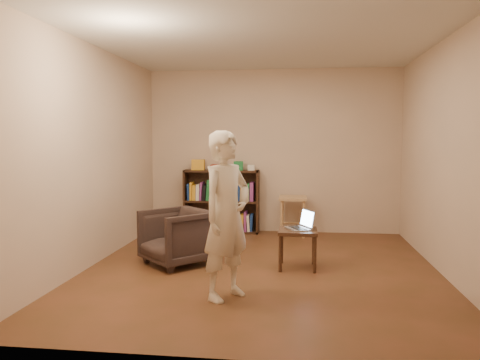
# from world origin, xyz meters

# --- Properties ---
(floor) EXTENTS (4.50, 4.50, 0.00)m
(floor) POSITION_xyz_m (0.00, 0.00, 0.00)
(floor) COLOR #483017
(floor) RESTS_ON ground
(ceiling) EXTENTS (4.50, 4.50, 0.00)m
(ceiling) POSITION_xyz_m (0.00, 0.00, 2.60)
(ceiling) COLOR silver
(ceiling) RESTS_ON wall_back
(wall_back) EXTENTS (4.00, 0.00, 4.00)m
(wall_back) POSITION_xyz_m (0.00, 2.25, 1.30)
(wall_back) COLOR #BBA38D
(wall_back) RESTS_ON floor
(wall_left) EXTENTS (0.00, 4.50, 4.50)m
(wall_left) POSITION_xyz_m (-2.00, 0.00, 1.30)
(wall_left) COLOR #BBA38D
(wall_left) RESTS_ON floor
(wall_right) EXTENTS (0.00, 4.50, 4.50)m
(wall_right) POSITION_xyz_m (2.00, 0.00, 1.30)
(wall_right) COLOR #BBA38D
(wall_right) RESTS_ON floor
(bookshelf) EXTENTS (1.20, 0.30, 1.00)m
(bookshelf) POSITION_xyz_m (-0.81, 2.09, 0.44)
(bookshelf) COLOR black
(bookshelf) RESTS_ON floor
(box_yellow) EXTENTS (0.21, 0.16, 0.17)m
(box_yellow) POSITION_xyz_m (-1.19, 2.11, 1.08)
(box_yellow) COLOR gold
(box_yellow) RESTS_ON bookshelf
(red_cloth) EXTENTS (0.27, 0.20, 0.09)m
(red_cloth) POSITION_xyz_m (-0.83, 2.06, 1.04)
(red_cloth) COLOR maroon
(red_cloth) RESTS_ON bookshelf
(box_green) EXTENTS (0.15, 0.15, 0.14)m
(box_green) POSITION_xyz_m (-0.54, 2.08, 1.07)
(box_green) COLOR #1F7539
(box_green) RESTS_ON bookshelf
(box_white) EXTENTS (0.11, 0.11, 0.09)m
(box_white) POSITION_xyz_m (-0.33, 2.09, 1.04)
(box_white) COLOR white
(box_white) RESTS_ON bookshelf
(stool) EXTENTS (0.42, 0.42, 0.61)m
(stool) POSITION_xyz_m (0.33, 1.93, 0.49)
(stool) COLOR tan
(stool) RESTS_ON floor
(armchair) EXTENTS (1.01, 1.02, 0.66)m
(armchair) POSITION_xyz_m (-1.02, 0.08, 0.33)
(armchair) COLOR #322521
(armchair) RESTS_ON floor
(side_table) EXTENTS (0.44, 0.44, 0.45)m
(side_table) POSITION_xyz_m (0.41, 0.10, 0.38)
(side_table) COLOR black
(side_table) RESTS_ON floor
(laptop) EXTENTS (0.36, 0.39, 0.23)m
(laptop) POSITION_xyz_m (0.46, 0.13, 0.51)
(laptop) COLOR #B1B0B5
(laptop) RESTS_ON side_table
(person) EXTENTS (0.63, 0.69, 1.57)m
(person) POSITION_xyz_m (-0.25, -1.01, 0.79)
(person) COLOR beige
(person) RESTS_ON floor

